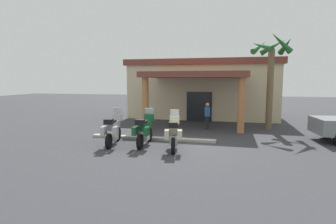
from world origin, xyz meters
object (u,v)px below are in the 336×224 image
motorcycle_green (145,130)px  pedestrian (207,114)px  motorcycle_silver (113,130)px  motorcycle_cream (174,133)px  palm_tree_near_portico (271,63)px  motel_building (203,88)px

motorcycle_green → pedestrian: 5.21m
motorcycle_silver → motorcycle_cream: size_ratio=1.00×
motorcycle_silver → palm_tree_near_portico: (7.52, 5.87, 3.24)m
motorcycle_cream → motorcycle_green: bearing=64.9°
palm_tree_near_portico → motorcycle_cream: bearing=-127.6°
motorcycle_silver → palm_tree_near_portico: bearing=-60.7°
motorcycle_green → motel_building: bearing=-10.6°
pedestrian → palm_tree_near_portico: 4.84m
motorcycle_cream → motel_building: bearing=-10.5°
motel_building → pedestrian: motel_building is taller
motorcycle_green → palm_tree_near_portico: 8.92m
palm_tree_near_portico → pedestrian: bearing=-163.6°
motorcycle_green → palm_tree_near_portico: size_ratio=0.39×
motorcycle_green → palm_tree_near_portico: (6.09, 5.65, 3.24)m
pedestrian → palm_tree_near_portico: palm_tree_near_portico is taller
motorcycle_silver → motorcycle_green: 1.44m
motel_building → palm_tree_near_portico: size_ratio=2.05×
motel_building → palm_tree_near_portico: palm_tree_near_portico is taller
motel_building → motorcycle_cream: 11.15m
motorcycle_green → palm_tree_near_portico: bearing=-48.8°
motel_building → motorcycle_green: size_ratio=5.25×
motel_building → motorcycle_silver: bearing=-105.1°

